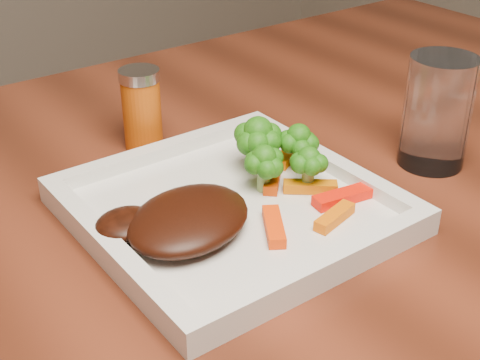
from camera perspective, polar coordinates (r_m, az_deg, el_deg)
plate at (r=0.63m, az=-0.73°, el=-2.71°), size 0.27×0.27×0.01m
steak at (r=0.58m, az=-4.42°, el=-3.36°), size 0.15×0.13×0.03m
broccoli_0 at (r=0.67m, az=1.54°, el=3.43°), size 0.07×0.07×0.07m
broccoli_1 at (r=0.68m, az=5.01°, el=3.37°), size 0.05×0.05×0.06m
broccoli_2 at (r=0.64m, az=5.89°, el=1.47°), size 0.05×0.05×0.06m
broccoli_3 at (r=0.64m, az=2.06°, el=1.54°), size 0.06×0.06×0.06m
carrot_0 at (r=0.61m, az=8.08°, el=-3.13°), size 0.05×0.02×0.01m
carrot_1 at (r=0.64m, az=8.90°, el=-1.39°), size 0.07×0.03×0.01m
carrot_2 at (r=0.59m, az=2.91°, el=-3.97°), size 0.04×0.06×0.01m
carrot_3 at (r=0.71m, az=4.14°, el=2.20°), size 0.05×0.04×0.01m
carrot_5 at (r=0.65m, az=6.02°, el=-0.58°), size 0.05×0.04×0.01m
carrot_6 at (r=0.66m, az=2.80°, el=0.11°), size 0.05×0.05×0.01m
spice_shaker at (r=0.75m, az=-8.39°, el=6.01°), size 0.05×0.05×0.09m
drinking_glass at (r=0.73m, az=16.48°, el=5.57°), size 0.09×0.09×0.12m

